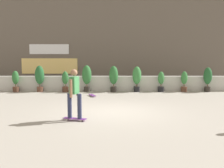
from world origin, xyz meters
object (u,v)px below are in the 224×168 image
Objects in this scene: potted_plant_6 at (161,81)px; skateboard_near_camera at (92,95)px; potted_plant_7 at (184,81)px; potted_plant_8 at (207,78)px; potted_plant_3 at (86,76)px; potted_plant_2 at (65,81)px; skater_far_right at (74,92)px; potted_plant_0 at (15,80)px; potted_plant_5 at (136,77)px; potted_plant_4 at (113,77)px; potted_plant_1 at (39,77)px.

potted_plant_6 reaches higher than skateboard_near_camera.
potted_plant_8 is at bearing -0.00° from potted_plant_7.
potted_plant_3 is at bearing 180.00° from potted_plant_6.
potted_plant_2 is 0.72× the size of skater_far_right.
skater_far_right is at bearing -57.32° from potted_plant_0.
potted_plant_3 is at bearing 180.00° from potted_plant_5.
potted_plant_0 is 8.31m from skater_far_right.
potted_plant_4 reaches higher than potted_plant_8.
potted_plant_8 is (1.39, -0.00, 0.19)m from potted_plant_7.
potted_plant_0 is 1.52× the size of skateboard_near_camera.
potted_plant_4 is 2.26m from skateboard_near_camera.
potted_plant_2 is 1.00× the size of potted_plant_7.
skater_far_right reaches higher than potted_plant_8.
potted_plant_8 reaches higher than potted_plant_0.
potted_plant_8 is (5.57, 0.00, -0.06)m from potted_plant_4.
potted_plant_8 is (11.38, -0.00, 0.16)m from potted_plant_0.
potted_plant_1 is at bearing 180.00° from potted_plant_6.
potted_plant_5 is 4.20m from potted_plant_8.
skateboard_near_camera is (-1.14, -1.76, -0.83)m from potted_plant_4.
potted_plant_5 is at bearing -0.00° from potted_plant_1.
potted_plant_4 is at bearing -180.00° from potted_plant_7.
potted_plant_2 is (2.95, 0.00, -0.03)m from potted_plant_0.
potted_plant_7 is at bearing 0.00° from potted_plant_4.
potted_plant_4 is 1.87× the size of skateboard_near_camera.
skater_far_right is at bearing -120.66° from potted_plant_6.
potted_plant_4 is 2.82m from potted_plant_6.
potted_plant_4 is 1.02× the size of potted_plant_5.
potted_plant_1 reaches higher than potted_plant_6.
potted_plant_0 is 1.03× the size of potted_plant_7.
potted_plant_4 is (4.38, -0.00, -0.01)m from potted_plant_1.
potted_plant_7 reaches higher than skateboard_near_camera.
potted_plant_1 reaches higher than potted_plant_8.
potted_plant_3 is 4.41m from potted_plant_6.
potted_plant_2 is at bearing 180.00° from potted_plant_4.
potted_plant_0 is at bearing 180.00° from potted_plant_3.
potted_plant_1 is 4.38m from potted_plant_4.
potted_plant_2 is 2.54m from skateboard_near_camera.
potted_plant_0 is at bearing 180.00° from potted_plant_2.
potted_plant_2 is 0.80× the size of potted_plant_4.
skater_far_right is at bearing -100.78° from potted_plant_4.
potted_plant_0 is at bearing 180.00° from potted_plant_8.
potted_plant_1 is 7.20m from potted_plant_6.
potted_plant_0 is 5.03m from skateboard_near_camera.
potted_plant_7 is 1.40m from potted_plant_8.
skateboard_near_camera is at bearing -144.93° from potted_plant_5.
skateboard_near_camera is (0.45, -1.76, -0.86)m from potted_plant_3.
potted_plant_1 reaches higher than potted_plant_2.
potted_plant_3 is at bearing 0.00° from potted_plant_0.
potted_plant_1 is at bearing 180.00° from potted_plant_4.
potted_plant_6 is 0.83× the size of potted_plant_8.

